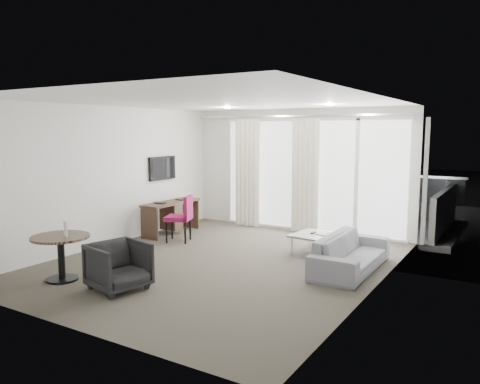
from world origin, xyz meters
The scene contains 27 objects.
floor centered at (0.00, 0.00, 0.00)m, with size 5.00×6.00×0.00m, color #454037.
ceiling centered at (0.00, 0.00, 2.60)m, with size 5.00×6.00×0.00m, color white.
wall_left centered at (-2.50, 0.00, 1.30)m, with size 0.00×6.00×2.60m, color silver.
wall_right centered at (2.50, 0.00, 1.30)m, with size 0.00×6.00×2.60m, color silver.
wall_front centered at (0.00, -3.00, 1.30)m, with size 5.00×0.00×2.60m, color silver.
window_panel centered at (0.30, 2.98, 1.20)m, with size 4.00×0.02×2.38m, color white, non-canonical shape.
window_frame centered at (0.30, 2.97, 1.20)m, with size 4.10×0.06×2.44m, color white, non-canonical shape.
curtain_left centered at (-1.15, 2.82, 1.20)m, with size 0.60×0.20×2.38m, color beige, non-canonical shape.
curtain_right centered at (0.25, 2.82, 1.20)m, with size 0.60×0.20×2.38m, color beige, non-canonical shape.
curtain_track centered at (0.00, 2.82, 2.45)m, with size 4.80×0.04×0.04m, color #B2B2B7, non-canonical shape.
downlight_a centered at (-0.90, 1.60, 2.59)m, with size 0.12×0.12×0.02m, color #FFE0B2.
downlight_b centered at (1.20, 1.60, 2.59)m, with size 0.12×0.12×0.02m, color #FFE0B2.
desk centered at (-2.11, 1.29, 0.34)m, with size 0.45×1.43×0.67m, color #3D2A1C, non-canonical shape.
tv centered at (-2.46, 1.45, 1.35)m, with size 0.05×0.80×0.50m, color black, non-canonical shape.
desk_chair centered at (-1.53, 0.81, 0.45)m, with size 0.49×0.46×0.91m, color maroon, non-canonical shape.
round_table centered at (-1.47, -1.95, 0.33)m, with size 0.82×0.82×0.65m, color #3C2D1F, non-canonical shape.
menu_card centered at (-1.36, -1.93, 0.72)m, with size 0.12×0.02×0.22m, color white, non-canonical shape.
tub_armchair centered at (-0.46, -1.81, 0.33)m, with size 0.70×0.72×0.65m, color black.
coffee_table centered at (1.12, 1.34, 0.17)m, with size 0.76×0.76×0.34m, color gray, non-canonical shape.
remote centered at (1.03, 1.40, 0.36)m, with size 0.05×0.16×0.02m, color black, non-canonical shape.
magazine centered at (1.24, 1.43, 0.36)m, with size 0.20×0.25×0.01m, color gray, non-canonical shape.
sofa centered at (1.95, 0.70, 0.27)m, with size 1.87×0.73×0.55m, color slate.
terrace_slab centered at (0.30, 4.50, -0.06)m, with size 5.60×3.00×0.12m, color #4D4D50.
rattan_chair_a centered at (0.87, 4.36, 0.36)m, with size 0.50×0.50×0.73m, color brown, non-canonical shape.
rattan_chair_b centered at (1.71, 4.64, 0.43)m, with size 0.59×0.59×0.86m, color brown, non-canonical shape.
rattan_table centered at (1.78, 3.59, 0.24)m, with size 0.48×0.48×0.48m, color brown, non-canonical shape.
balustrade centered at (0.30, 5.95, 0.50)m, with size 5.50×0.06×1.05m, color #B2B2B7, non-canonical shape.
Camera 1 is at (4.13, -6.21, 2.15)m, focal length 35.00 mm.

